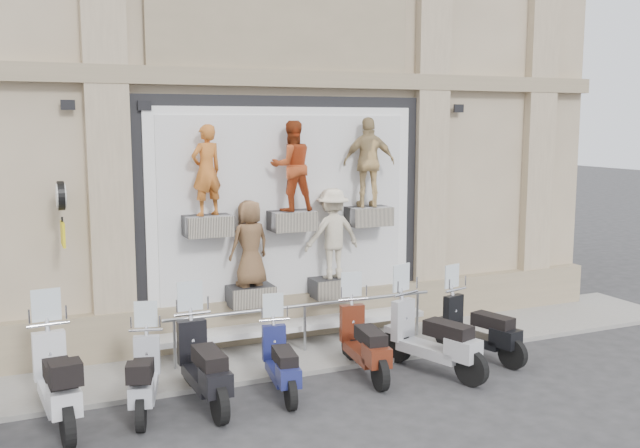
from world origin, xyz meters
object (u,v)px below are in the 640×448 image
(guard_rail, at_px, (305,329))
(scooter_c, at_px, (144,362))
(scooter_b, at_px, (56,363))
(scooter_g, at_px, (433,322))
(scooter_h, at_px, (480,315))
(clock_sign_bracket, at_px, (61,205))
(scooter_d, at_px, (203,348))
(scooter_e, at_px, (281,348))
(scooter_f, at_px, (364,328))

(guard_rail, distance_m, scooter_c, 3.35)
(scooter_b, distance_m, scooter_g, 5.75)
(scooter_c, xyz_separation_m, scooter_h, (5.73, 0.00, 0.05))
(guard_rail, height_order, scooter_c, scooter_c)
(clock_sign_bracket, distance_m, scooter_h, 7.14)
(scooter_b, distance_m, scooter_h, 6.89)
(scooter_d, bearing_deg, scooter_e, -4.67)
(scooter_c, bearing_deg, clock_sign_bracket, 129.63)
(scooter_c, bearing_deg, scooter_d, 9.74)
(scooter_e, bearing_deg, scooter_d, -174.91)
(guard_rail, relative_size, scooter_f, 2.60)
(scooter_g, height_order, scooter_h, scooter_g)
(scooter_c, relative_size, scooter_d, 0.86)
(scooter_d, bearing_deg, scooter_g, -4.91)
(scooter_d, xyz_separation_m, scooter_g, (3.74, -0.24, 0.01))
(scooter_b, bearing_deg, guard_rail, 13.30)
(guard_rail, distance_m, scooter_f, 1.45)
(clock_sign_bracket, xyz_separation_m, scooter_g, (5.45, -2.17, -1.94))
(scooter_d, xyz_separation_m, scooter_e, (1.17, -0.07, -0.14))
(guard_rail, distance_m, scooter_b, 4.42)
(scooter_e, relative_size, scooter_f, 0.90)
(scooter_g, distance_m, scooter_h, 1.19)
(guard_rail, distance_m, scooter_g, 2.33)
(scooter_d, height_order, scooter_e, scooter_d)
(scooter_c, bearing_deg, scooter_f, 15.73)
(clock_sign_bracket, bearing_deg, scooter_c, -64.98)
(scooter_e, bearing_deg, scooter_g, 4.73)
(scooter_h, bearing_deg, scooter_b, 163.85)
(guard_rail, distance_m, scooter_e, 1.86)
(guard_rail, bearing_deg, scooter_h, -27.18)
(scooter_c, distance_m, scooter_h, 5.73)
(scooter_f, bearing_deg, guard_rail, 117.21)
(clock_sign_bracket, distance_m, scooter_e, 4.08)
(guard_rail, height_order, scooter_b, scooter_b)
(scooter_b, distance_m, scooter_c, 1.16)
(guard_rail, xyz_separation_m, scooter_d, (-2.19, -1.46, 0.38))
(clock_sign_bracket, bearing_deg, scooter_f, -22.16)
(clock_sign_bracket, height_order, scooter_c, clock_sign_bracket)
(guard_rail, xyz_separation_m, scooter_g, (1.55, -1.70, 0.40))
(scooter_c, height_order, scooter_f, scooter_f)
(clock_sign_bracket, height_order, scooter_f, clock_sign_bracket)
(clock_sign_bracket, distance_m, scooter_b, 2.66)
(scooter_d, height_order, scooter_h, scooter_d)
(guard_rail, relative_size, scooter_d, 2.43)
(scooter_c, xyz_separation_m, scooter_e, (2.01, -0.14, -0.02))
(scooter_b, xyz_separation_m, scooter_f, (4.68, 0.02, -0.08))
(guard_rail, xyz_separation_m, scooter_b, (-4.19, -1.34, 0.41))
(scooter_g, bearing_deg, scooter_c, 157.43)
(scooter_c, bearing_deg, scooter_e, 10.60)
(scooter_b, relative_size, scooter_g, 1.01)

